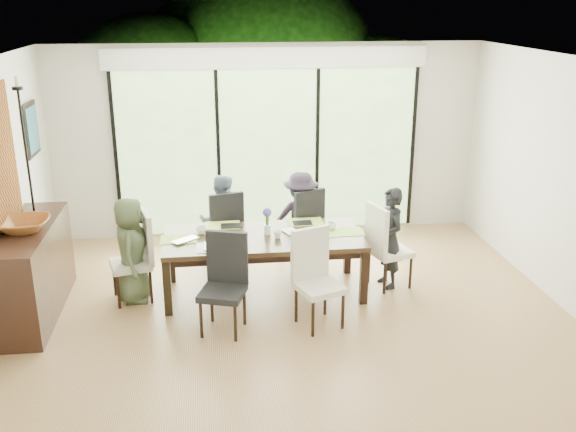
{
  "coord_description": "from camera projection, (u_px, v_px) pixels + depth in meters",
  "views": [
    {
      "loc": [
        -0.84,
        -6.35,
        3.28
      ],
      "look_at": [
        0.0,
        0.25,
        1.0
      ],
      "focal_mm": 40.0,
      "sensor_mm": 36.0,
      "label": 1
    }
  ],
  "objects": [
    {
      "name": "floor",
      "position": [
        291.0,
        309.0,
        7.12
      ],
      "size": [
        6.0,
        5.0,
        0.01
      ],
      "primitive_type": "cube",
      "color": "brown",
      "rests_on": "ground"
    },
    {
      "name": "ceiling",
      "position": [
        291.0,
        59.0,
        6.24
      ],
      "size": [
        6.0,
        5.0,
        0.01
      ],
      "primitive_type": "cube",
      "color": "white",
      "rests_on": "wall_back"
    },
    {
      "name": "wall_back",
      "position": [
        268.0,
        141.0,
        9.04
      ],
      "size": [
        6.0,
        0.02,
        2.7
      ],
      "primitive_type": "cube",
      "color": "beige",
      "rests_on": "floor"
    },
    {
      "name": "wall_front",
      "position": [
        339.0,
        298.0,
        4.32
      ],
      "size": [
        6.0,
        0.02,
        2.7
      ],
      "primitive_type": "cube",
      "color": "silver",
      "rests_on": "floor"
    },
    {
      "name": "wall_right",
      "position": [
        562.0,
        182.0,
        7.04
      ],
      "size": [
        0.02,
        5.0,
        2.7
      ],
      "primitive_type": "cube",
      "color": "white",
      "rests_on": "floor"
    },
    {
      "name": "glass_doors",
      "position": [
        268.0,
        152.0,
        9.05
      ],
      "size": [
        4.2,
        0.02,
        2.3
      ],
      "primitive_type": "cube",
      "color": "#598C3F",
      "rests_on": "wall_back"
    },
    {
      "name": "blinds_header",
      "position": [
        267.0,
        58.0,
        8.62
      ],
      "size": [
        4.4,
        0.06,
        0.28
      ],
      "primitive_type": "cube",
      "color": "white",
      "rests_on": "wall_back"
    },
    {
      "name": "mullion_a",
      "position": [
        116.0,
        157.0,
        8.79
      ],
      "size": [
        0.05,
        0.04,
        2.3
      ],
      "primitive_type": "cube",
      "color": "black",
      "rests_on": "wall_back"
    },
    {
      "name": "mullion_b",
      "position": [
        218.0,
        154.0,
        8.95
      ],
      "size": [
        0.05,
        0.04,
        2.3
      ],
      "primitive_type": "cube",
      "color": "black",
      "rests_on": "wall_back"
    },
    {
      "name": "mullion_c",
      "position": [
        317.0,
        151.0,
        9.12
      ],
      "size": [
        0.05,
        0.04,
        2.3
      ],
      "primitive_type": "cube",
      "color": "black",
      "rests_on": "wall_back"
    },
    {
      "name": "mullion_d",
      "position": [
        412.0,
        148.0,
        9.29
      ],
      "size": [
        0.05,
        0.04,
        2.3
      ],
      "primitive_type": "cube",
      "color": "black",
      "rests_on": "wall_back"
    },
    {
      "name": "deck",
      "position": [
        263.0,
        215.0,
        10.32
      ],
      "size": [
        6.0,
        1.8,
        0.1
      ],
      "primitive_type": "cube",
      "color": "#4E3B21",
      "rests_on": "ground"
    },
    {
      "name": "rail_top",
      "position": [
        259.0,
        166.0,
        10.88
      ],
      "size": [
        6.0,
        0.08,
        0.06
      ],
      "primitive_type": "cube",
      "color": "brown",
      "rests_on": "deck"
    },
    {
      "name": "foliage_left",
      "position": [
        152.0,
        107.0,
        11.32
      ],
      "size": [
        3.2,
        3.2,
        3.2
      ],
      "primitive_type": "sphere",
      "color": "#14380F",
      "rests_on": "ground"
    },
    {
      "name": "foliage_mid",
      "position": [
        272.0,
        80.0,
        12.03
      ],
      "size": [
        4.0,
        4.0,
        4.0
      ],
      "primitive_type": "sphere",
      "color": "#14380F",
      "rests_on": "ground"
    },
    {
      "name": "foliage_right",
      "position": [
        375.0,
        114.0,
        11.66
      ],
      "size": [
        2.8,
        2.8,
        2.8
      ],
      "primitive_type": "sphere",
      "color": "#14380F",
      "rests_on": "ground"
    },
    {
      "name": "foliage_far",
      "position": [
        218.0,
        86.0,
        12.62
      ],
      "size": [
        3.6,
        3.6,
        3.6
      ],
      "primitive_type": "sphere",
      "color": "#14380F",
      "rests_on": "ground"
    },
    {
      "name": "table_top",
      "position": [
        264.0,
        238.0,
        7.3
      ],
      "size": [
        2.25,
        1.03,
        0.06
      ],
      "primitive_type": "cube",
      "color": "black",
      "rests_on": "floor"
    },
    {
      "name": "table_apron",
      "position": [
        264.0,
        245.0,
        7.32
      ],
      "size": [
        2.06,
        0.84,
        0.09
      ],
      "primitive_type": "cube",
      "color": "black",
      "rests_on": "floor"
    },
    {
      "name": "table_leg_fl",
      "position": [
        167.0,
        287.0,
        6.88
      ],
      "size": [
        0.08,
        0.08,
        0.65
      ],
      "primitive_type": "cube",
      "color": "black",
      "rests_on": "floor"
    },
    {
      "name": "table_leg_fr",
      "position": [
        364.0,
        277.0,
        7.14
      ],
      "size": [
        0.08,
        0.08,
        0.65
      ],
      "primitive_type": "cube",
      "color": "black",
      "rests_on": "floor"
    },
    {
      "name": "table_leg_bl",
      "position": [
        171.0,
        257.0,
        7.69
      ],
      "size": [
        0.08,
        0.08,
        0.65
      ],
      "primitive_type": "cube",
      "color": "black",
      "rests_on": "floor"
    },
    {
      "name": "table_leg_br",
      "position": [
        347.0,
        248.0,
        7.94
      ],
      "size": [
        0.08,
        0.08,
        0.65
      ],
      "primitive_type": "cube",
      "color": "black",
      "rests_on": "floor"
    },
    {
      "name": "chair_left_end",
      "position": [
        130.0,
        257.0,
        7.17
      ],
      "size": [
        0.52,
        0.52,
        1.03
      ],
      "primitive_type": null,
      "rotation": [
        0.0,
        0.0,
        -1.33
      ],
      "color": "beige",
      "rests_on": "floor"
    },
    {
      "name": "chair_right_end",
      "position": [
        391.0,
        245.0,
        7.53
      ],
      "size": [
        0.54,
        0.54,
        1.03
      ],
      "primitive_type": null,
      "rotation": [
        0.0,
        0.0,
        1.86
      ],
      "color": "white",
      "rests_on": "floor"
    },
    {
      "name": "chair_far_left",
      "position": [
        222.0,
        228.0,
        8.09
      ],
      "size": [
        0.54,
        0.54,
        1.03
      ],
      "primitive_type": null,
      "rotation": [
        0.0,
        0.0,
        3.43
      ],
      "color": "black",
      "rests_on": "floor"
    },
    {
      "name": "chair_far_right",
      "position": [
        300.0,
        224.0,
        8.21
      ],
      "size": [
        0.57,
        0.57,
        1.03
      ],
      "primitive_type": null,
      "rotation": [
        0.0,
        0.0,
        3.57
      ],
      "color": "black",
      "rests_on": "floor"
    },
    {
      "name": "chair_near_left",
      "position": [
        222.0,
        285.0,
        6.47
      ],
      "size": [
        0.55,
        0.55,
        1.03
      ],
      "primitive_type": null,
      "rotation": [
        0.0,
        0.0,
        -0.32
      ],
      "color": "black",
      "rests_on": "floor"
    },
    {
      "name": "chair_near_right",
      "position": [
        320.0,
        280.0,
        6.59
      ],
      "size": [
        0.56,
        0.56,
        1.03
      ],
      "primitive_type": null,
      "rotation": [
        0.0,
        0.0,
        0.36
      ],
      "color": "silver",
      "rests_on": "floor"
    },
    {
      "name": "person_left_end",
      "position": [
        131.0,
        250.0,
        7.14
      ],
      "size": [
        0.38,
        0.58,
        1.21
      ],
      "primitive_type": "imported",
      "rotation": [
        0.0,
        0.0,
        1.52
      ],
      "color": "#455438",
      "rests_on": "floor"
    },
    {
      "name": "person_right_end",
      "position": [
        389.0,
        238.0,
        7.5
      ],
      "size": [
        0.46,
        0.62,
        1.21
      ],
      "primitive_type": "imported",
      "rotation": [
        0.0,
        0.0,
        -1.37
      ],
      "color": "black",
      "rests_on": "floor"
    },
    {
      "name": "person_far_left",
      "position": [
        222.0,
        221.0,
        8.05
      ],
      "size": [
        0.6,
        0.41,
        1.21
      ],
      "primitive_type": "imported",
      "rotation": [
        0.0,
        0.0,
        3.03
      ],
      "color": "slate",
      "rests_on": "floor"
    },
    {
      "name": "person_far_right",
      "position": [
        301.0,
        218.0,
        8.16
      ],
      "size": [
        0.63,
        0.48,
        1.21
      ],
      "primitive_type": "imported",
      "rotation": [
        0.0,
        0.0,
        2.91
      ],
      "color": "#292030",
      "rests_on": "floor"
    },
    {
      "name": "placemat_left",
      "position": [
        179.0,
        239.0,
        7.17
      ],
      "size": [
        0.41,
        0.3,
        0.01
      ],
      "primitive_type": "cube",
      "color": "#84A239",
      "rests_on": "table_top"
    },
    {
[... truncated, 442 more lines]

